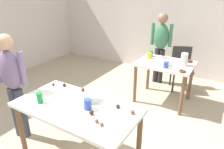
# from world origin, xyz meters

# --- Properties ---
(ground_plane) EXTENTS (6.40, 6.40, 0.00)m
(ground_plane) POSITION_xyz_m (0.00, 0.00, 0.00)
(ground_plane) COLOR tan
(wall_back) EXTENTS (6.40, 0.10, 2.60)m
(wall_back) POSITION_xyz_m (0.00, 3.20, 1.30)
(wall_back) COLOR silver
(wall_back) RESTS_ON ground_plane
(dining_table_near) EXTENTS (1.40, 0.73, 0.75)m
(dining_table_near) POSITION_xyz_m (0.04, -0.22, 0.65)
(dining_table_near) COLOR white
(dining_table_near) RESTS_ON ground_plane
(dining_table_far) EXTENTS (0.95, 0.75, 0.75)m
(dining_table_far) POSITION_xyz_m (0.42, 1.68, 0.63)
(dining_table_far) COLOR silver
(dining_table_far) RESTS_ON ground_plane
(chair_far_table) EXTENTS (0.53, 0.53, 0.87)m
(chair_far_table) POSITION_xyz_m (0.55, 2.40, 0.50)
(chair_far_table) COLOR #2D2D33
(chair_far_table) RESTS_ON ground_plane
(person_girl_near) EXTENTS (0.45, 0.27, 1.45)m
(person_girl_near) POSITION_xyz_m (-0.94, -0.31, 0.87)
(person_girl_near) COLOR #383D4C
(person_girl_near) RESTS_ON ground_plane
(person_adult_far) EXTENTS (0.45, 0.21, 1.51)m
(person_adult_far) POSITION_xyz_m (0.07, 2.44, 0.90)
(person_adult_far) COLOR #28282D
(person_adult_far) RESTS_ON ground_plane
(mixing_bowl) EXTENTS (0.19, 0.19, 0.09)m
(mixing_bowl) POSITION_xyz_m (0.12, -0.05, 0.79)
(mixing_bowl) COLOR white
(mixing_bowl) RESTS_ON dining_table_near
(soda_can) EXTENTS (0.07, 0.07, 0.12)m
(soda_can) POSITION_xyz_m (-0.35, -0.39, 0.81)
(soda_can) COLOR #198438
(soda_can) RESTS_ON dining_table_near
(fork_near) EXTENTS (0.17, 0.02, 0.01)m
(fork_near) POSITION_xyz_m (-0.09, -0.29, 0.75)
(fork_near) COLOR silver
(fork_near) RESTS_ON dining_table_near
(cup_near_0) EXTENTS (0.08, 0.08, 0.12)m
(cup_near_0) POSITION_xyz_m (0.18, -0.21, 0.81)
(cup_near_0) COLOR #3351B2
(cup_near_0) RESTS_ON dining_table_near
(cake_ball_0) EXTENTS (0.05, 0.05, 0.05)m
(cake_ball_0) POSITION_xyz_m (0.45, -0.03, 0.77)
(cake_ball_0) COLOR #3D2319
(cake_ball_0) RESTS_ON dining_table_near
(cake_ball_1) EXTENTS (0.05, 0.05, 0.05)m
(cake_ball_1) POSITION_xyz_m (0.63, -0.05, 0.77)
(cake_ball_1) COLOR brown
(cake_ball_1) RESTS_ON dining_table_near
(cake_ball_2) EXTENTS (0.05, 0.05, 0.05)m
(cake_ball_2) POSITION_xyz_m (-0.41, 0.05, 0.77)
(cake_ball_2) COLOR #3D2319
(cake_ball_2) RESTS_ON dining_table_near
(cake_ball_3) EXTENTS (0.04, 0.04, 0.04)m
(cake_ball_3) POSITION_xyz_m (0.41, -0.36, 0.77)
(cake_ball_3) COLOR brown
(cake_ball_3) RESTS_ON dining_table_near
(cake_ball_4) EXTENTS (0.04, 0.04, 0.04)m
(cake_ball_4) POSITION_xyz_m (0.48, -0.38, 0.77)
(cake_ball_4) COLOR brown
(cake_ball_4) RESTS_ON dining_table_near
(cake_ball_5) EXTENTS (0.04, 0.04, 0.04)m
(cake_ball_5) POSITION_xyz_m (-0.12, 0.08, 0.77)
(cake_ball_5) COLOR #3D2319
(cake_ball_5) RESTS_ON dining_table_near
(cake_ball_6) EXTENTS (0.05, 0.05, 0.05)m
(cake_ball_6) POSITION_xyz_m (0.28, -0.28, 0.77)
(cake_ball_6) COLOR #3D2319
(cake_ball_6) RESTS_ON dining_table_near
(cake_ball_7) EXTENTS (0.04, 0.04, 0.04)m
(cake_ball_7) POSITION_xyz_m (-0.55, 0.00, 0.77)
(cake_ball_7) COLOR #3D2319
(cake_ball_7) RESTS_ON dining_table_near
(pitcher_far) EXTENTS (0.11, 0.11, 0.21)m
(pitcher_far) POSITION_xyz_m (0.73, 1.71, 0.86)
(pitcher_far) COLOR white
(pitcher_far) RESTS_ON dining_table_far
(cup_far_0) EXTENTS (0.09, 0.09, 0.10)m
(cup_far_0) POSITION_xyz_m (0.08, 1.77, 0.80)
(cup_far_0) COLOR yellow
(cup_far_0) RESTS_ON dining_table_far
(cup_far_1) EXTENTS (0.09, 0.09, 0.09)m
(cup_far_1) POSITION_xyz_m (0.49, 1.55, 0.80)
(cup_far_1) COLOR white
(cup_far_1) RESTS_ON dining_table_far
(cup_far_2) EXTENTS (0.08, 0.08, 0.10)m
(cup_far_2) POSITION_xyz_m (0.50, 1.44, 0.80)
(cup_far_2) COLOR #3351B2
(cup_far_2) RESTS_ON dining_table_far
(cup_far_3) EXTENTS (0.08, 0.08, 0.11)m
(cup_far_3) POSITION_xyz_m (0.06, 1.90, 0.81)
(cup_far_3) COLOR green
(cup_far_3) RESTS_ON dining_table_far
(donut_far_0) EXTENTS (0.13, 0.13, 0.04)m
(donut_far_0) POSITION_xyz_m (0.76, 1.94, 0.77)
(donut_far_0) COLOR brown
(donut_far_0) RESTS_ON dining_table_far
(donut_far_1) EXTENTS (0.12, 0.12, 0.03)m
(donut_far_1) POSITION_xyz_m (0.32, 1.90, 0.77)
(donut_far_1) COLOR pink
(donut_far_1) RESTS_ON dining_table_far
(donut_far_2) EXTENTS (0.11, 0.11, 0.03)m
(donut_far_2) POSITION_xyz_m (0.78, 1.38, 0.77)
(donut_far_2) COLOR brown
(donut_far_2) RESTS_ON dining_table_far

